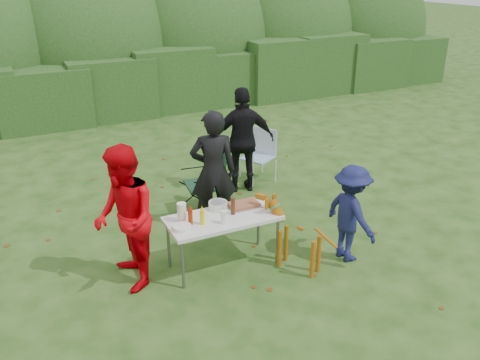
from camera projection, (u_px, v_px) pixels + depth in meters
name	position (u px, v px, depth m)	size (l,w,h in m)	color
ground	(245.00, 261.00, 7.06)	(80.00, 80.00, 0.00)	#1E4211
hedge_row	(110.00, 85.00, 13.35)	(22.00, 1.40, 1.70)	#23471C
shrub_backdrop	(95.00, 48.00, 14.37)	(20.00, 2.60, 3.20)	#3D6628
folding_table	(223.00, 220.00, 6.72)	(1.50, 0.70, 0.74)	silver
person_cook	(213.00, 171.00, 7.60)	(0.69, 0.45, 1.89)	black
person_red_jacket	(125.00, 219.00, 6.22)	(0.91, 0.71, 1.87)	#D7000B
person_black_puffy	(243.00, 140.00, 8.93)	(1.11, 0.46, 1.89)	black
child	(351.00, 214.00, 6.89)	(0.89, 0.51, 1.38)	#15194A
dog	(300.00, 238.00, 6.71)	(0.99, 0.40, 0.94)	#95530E
camping_chair	(204.00, 181.00, 8.29)	(0.68, 0.68, 1.08)	#193C25
lawn_chair	(258.00, 155.00, 9.55)	(0.57, 0.57, 0.97)	#4685D7
food_tray	(244.00, 206.00, 6.97)	(0.45, 0.30, 0.02)	#B7B7BA
focaccia_bread	(244.00, 204.00, 6.96)	(0.40, 0.26, 0.04)	#995939
mustard_bottle	(202.00, 217.00, 6.47)	(0.06, 0.06, 0.20)	#DAD700
ketchup_bottle	(190.00, 217.00, 6.46)	(0.06, 0.06, 0.22)	#961D05
beer_bottle	(233.00, 206.00, 6.72)	(0.06, 0.06, 0.24)	#47230F
paper_towel_roll	(182.00, 212.00, 6.52)	(0.12, 0.12, 0.26)	white
cup_stack	(224.00, 217.00, 6.49)	(0.08, 0.08, 0.18)	white
pasta_bowl	(218.00, 205.00, 6.90)	(0.26, 0.26, 0.10)	silver
plate_stack	(182.00, 227.00, 6.37)	(0.24, 0.24, 0.05)	white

